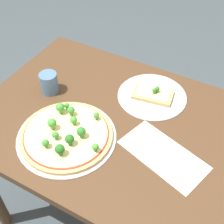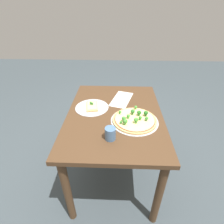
# 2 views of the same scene
# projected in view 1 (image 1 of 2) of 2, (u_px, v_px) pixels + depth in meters

# --- Properties ---
(ground_plane) EXTENTS (8.00, 8.00, 0.00)m
(ground_plane) POSITION_uv_depth(u_px,v_px,m) (112.00, 210.00, 1.79)
(ground_plane) COLOR #3D474C
(dining_table) EXTENTS (1.09, 0.81, 0.76)m
(dining_table) POSITION_uv_depth(u_px,v_px,m) (112.00, 138.00, 1.33)
(dining_table) COLOR #4C331E
(dining_table) RESTS_ON ground_plane
(pizza_tray_whole) EXTENTS (0.38, 0.38, 0.07)m
(pizza_tray_whole) POSITION_uv_depth(u_px,v_px,m) (66.00, 134.00, 1.18)
(pizza_tray_whole) COLOR #B7B7BC
(pizza_tray_whole) RESTS_ON dining_table
(pizza_tray_slice) EXTENTS (0.30, 0.30, 0.05)m
(pizza_tray_slice) POSITION_uv_depth(u_px,v_px,m) (152.00, 95.00, 1.34)
(pizza_tray_slice) COLOR #B7B7BC
(pizza_tray_slice) RESTS_ON dining_table
(drinking_cup) EXTENTS (0.08, 0.08, 0.09)m
(drinking_cup) POSITION_uv_depth(u_px,v_px,m) (49.00, 83.00, 1.34)
(drinking_cup) COLOR #4C7099
(drinking_cup) RESTS_ON dining_table
(paper_menu) EXTENTS (0.35, 0.24, 0.00)m
(paper_menu) POSITION_uv_depth(u_px,v_px,m) (163.00, 155.00, 1.13)
(paper_menu) COLOR white
(paper_menu) RESTS_ON dining_table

